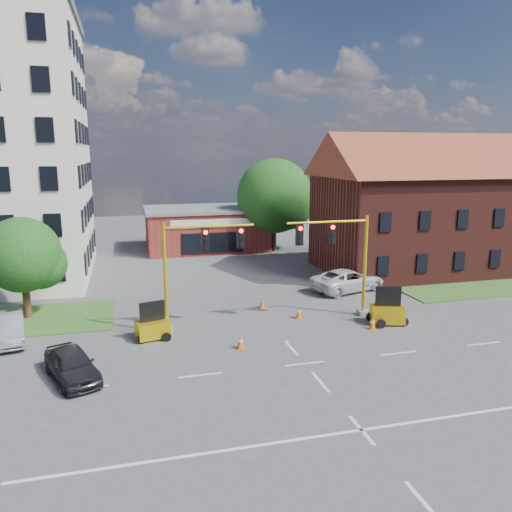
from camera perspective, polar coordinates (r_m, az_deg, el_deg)
The scene contains 18 objects.
ground at distance 24.47m, azimuth 5.59°, elevation -12.14°, with size 120.00×120.00×0.00m, color #47474A.
grass_verge_ne at distance 40.78m, azimuth 25.45°, elevation -3.37°, with size 14.00×4.00×0.08m, color #2B521E.
lane_markings at distance 21.95m, azimuth 8.37°, elevation -15.15°, with size 60.00×36.00×0.01m, color silver, non-canonical shape.
brick_shop at distance 52.11m, azimuth -5.74°, elevation 3.20°, with size 12.40×8.40×4.30m.
townhouse_row at distance 45.27m, azimuth 20.45°, elevation 6.03°, with size 21.00×11.00×11.50m.
tree_large at distance 50.44m, azimuth 2.50°, elevation 6.63°, with size 7.85×7.48×9.34m.
tree_nw_front at distance 32.66m, azimuth -24.71°, elevation -0.13°, with size 4.72×4.50×6.19m.
signal_mast_west at distance 27.83m, azimuth -7.00°, elevation -0.71°, with size 5.30×0.60×6.20m.
signal_mast_east at distance 30.18m, azimuth 9.61°, elevation 0.19°, with size 5.30×0.60×6.20m.
trailer_west at distance 27.75m, azimuth -11.71°, elevation -8.01°, with size 1.96×1.52×1.99m.
trailer_east at distance 30.43m, azimuth 14.77°, elevation -6.26°, with size 2.18×1.77×2.15m.
cone_a at distance 25.96m, azimuth -1.82°, elevation -9.83°, with size 0.40×0.40×0.70m.
cone_b at distance 32.37m, azimuth 0.67°, elevation -5.39°, with size 0.40×0.40×0.70m.
cone_c at distance 29.37m, azimuth 13.14°, elevation -7.53°, with size 0.40×0.40×0.70m.
cone_d at distance 30.52m, azimuth 4.91°, elevation -6.51°, with size 0.40×0.40×0.70m.
pickup_white at distance 36.86m, azimuth 10.44°, elevation -2.72°, with size 2.62×5.68×1.58m, color silver.
sedan_dark at distance 23.98m, azimuth -20.29°, elevation -11.53°, with size 1.68×4.17×1.42m, color black.
sedan_silver_front at distance 29.86m, azimuth -26.51°, elevation -7.36°, with size 1.58×4.53×1.49m, color #9DA1A5.
Camera 1 is at (-7.85, -20.95, 9.91)m, focal length 35.00 mm.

